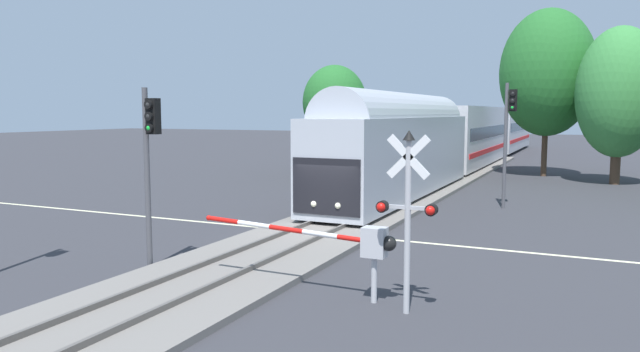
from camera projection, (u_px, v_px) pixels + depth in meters
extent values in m
plane|color=#333338|center=(321.00, 233.00, 21.91)|extent=(220.00, 220.00, 0.00)
cube|color=beige|center=(321.00, 233.00, 21.91)|extent=(44.00, 0.20, 0.01)
cube|color=slate|center=(321.00, 231.00, 21.90)|extent=(4.40, 80.00, 0.18)
cube|color=#56514C|center=(304.00, 225.00, 22.18)|extent=(0.10, 80.00, 0.14)
cube|color=#56514C|center=(339.00, 228.00, 21.58)|extent=(0.10, 80.00, 0.14)
cube|color=#B2B7C1|center=(400.00, 155.00, 30.41)|extent=(3.00, 18.43, 3.90)
cube|color=black|center=(326.00, 187.00, 22.14)|extent=(2.76, 0.08, 2.15)
cylinder|color=#B2B7C1|center=(400.00, 120.00, 30.21)|extent=(2.76, 16.59, 2.76)
sphere|color=#F4F2CC|center=(314.00, 204.00, 22.41)|extent=(0.24, 0.24, 0.24)
sphere|color=#F4F2CC|center=(338.00, 206.00, 21.99)|extent=(0.24, 0.24, 0.24)
cube|color=silver|center=(473.00, 135.00, 48.73)|extent=(3.00, 20.45, 4.60)
cube|color=black|center=(492.00, 131.00, 48.06)|extent=(0.04, 18.41, 0.90)
cube|color=red|center=(491.00, 149.00, 48.21)|extent=(0.04, 18.82, 0.36)
cube|color=silver|center=(507.00, 129.00, 67.99)|extent=(3.00, 20.45, 4.60)
cube|color=black|center=(521.00, 126.00, 67.33)|extent=(0.04, 18.41, 0.90)
cube|color=red|center=(521.00, 139.00, 67.48)|extent=(0.04, 18.82, 0.36)
cylinder|color=#B7B7BC|center=(374.00, 280.00, 13.86)|extent=(0.14, 0.14, 1.10)
cube|color=#B7B7BC|center=(374.00, 242.00, 13.77)|extent=(0.56, 0.40, 0.70)
sphere|color=black|center=(389.00, 243.00, 13.62)|extent=(0.36, 0.36, 0.36)
cylinder|color=red|center=(356.00, 239.00, 13.96)|extent=(0.94, 0.12, 0.16)
cylinder|color=white|center=(320.00, 234.00, 14.35)|extent=(0.94, 0.12, 0.16)
cylinder|color=red|center=(286.00, 229.00, 14.73)|extent=(0.94, 0.12, 0.16)
cylinder|color=white|center=(254.00, 224.00, 15.12)|extent=(0.94, 0.12, 0.16)
cylinder|color=red|center=(223.00, 220.00, 15.50)|extent=(0.94, 0.12, 0.16)
sphere|color=red|center=(209.00, 218.00, 15.69)|extent=(0.14, 0.14, 0.14)
cylinder|color=#B2B2B7|center=(408.00, 228.00, 12.98)|extent=(0.14, 0.14, 3.85)
cube|color=white|center=(408.00, 157.00, 12.79)|extent=(0.98, 0.05, 0.98)
cube|color=white|center=(408.00, 157.00, 12.79)|extent=(0.98, 0.05, 0.98)
cube|color=#B2B2B7|center=(408.00, 207.00, 12.93)|extent=(1.10, 0.08, 0.08)
cylinder|color=black|center=(383.00, 206.00, 13.07)|extent=(0.26, 0.18, 0.26)
cylinder|color=black|center=(431.00, 210.00, 12.61)|extent=(0.26, 0.18, 0.26)
sphere|color=red|center=(381.00, 207.00, 12.97)|extent=(0.20, 0.20, 0.20)
sphere|color=red|center=(430.00, 211.00, 12.52)|extent=(0.20, 0.20, 0.20)
cone|color=black|center=(409.00, 135.00, 12.76)|extent=(0.28, 0.28, 0.22)
cylinder|color=#4C4C51|center=(147.00, 179.00, 16.73)|extent=(0.16, 0.16, 5.16)
cube|color=black|center=(153.00, 116.00, 16.42)|extent=(0.34, 0.26, 1.00)
sphere|color=#262626|center=(149.00, 105.00, 16.25)|extent=(0.20, 0.20, 0.20)
cylinder|color=black|center=(148.00, 105.00, 16.23)|extent=(0.24, 0.10, 0.24)
sphere|color=#262626|center=(150.00, 116.00, 16.29)|extent=(0.20, 0.20, 0.20)
cylinder|color=black|center=(149.00, 116.00, 16.26)|extent=(0.24, 0.10, 0.24)
sphere|color=green|center=(150.00, 128.00, 16.32)|extent=(0.20, 0.20, 0.20)
cylinder|color=black|center=(149.00, 128.00, 16.30)|extent=(0.24, 0.10, 0.24)
cylinder|color=#4C4C51|center=(505.00, 146.00, 27.29)|extent=(0.16, 0.16, 5.81)
cube|color=black|center=(513.00, 100.00, 26.95)|extent=(0.34, 0.26, 1.00)
sphere|color=#262626|center=(513.00, 93.00, 26.78)|extent=(0.20, 0.20, 0.20)
cylinder|color=black|center=(513.00, 93.00, 26.75)|extent=(0.24, 0.10, 0.24)
sphere|color=#262626|center=(513.00, 100.00, 26.81)|extent=(0.20, 0.20, 0.20)
cylinder|color=black|center=(513.00, 100.00, 26.78)|extent=(0.24, 0.10, 0.24)
sphere|color=green|center=(512.00, 107.00, 26.85)|extent=(0.20, 0.20, 0.20)
cylinder|color=black|center=(512.00, 107.00, 26.82)|extent=(0.24, 0.10, 0.24)
cylinder|color=brown|center=(334.00, 153.00, 41.80)|extent=(0.62, 0.62, 3.21)
ellipsoid|color=#236628|center=(335.00, 102.00, 41.42)|extent=(4.49, 4.49, 5.22)
cylinder|color=#4C3828|center=(615.00, 163.00, 36.73)|extent=(0.59, 0.59, 2.69)
ellipsoid|color=#38843D|center=(619.00, 92.00, 36.27)|extent=(5.07, 5.07, 8.06)
cylinder|color=#4C3828|center=(544.00, 148.00, 41.38)|extent=(0.39, 0.39, 3.91)
ellipsoid|color=#236628|center=(547.00, 73.00, 40.82)|extent=(6.44, 6.44, 8.77)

